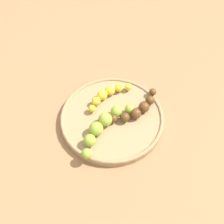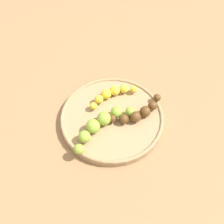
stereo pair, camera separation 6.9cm
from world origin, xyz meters
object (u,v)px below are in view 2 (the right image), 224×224
Objects in this scene: fruit_bowl at (112,118)px; banana_overripe at (139,113)px; banana_green at (101,124)px; banana_yellow at (112,94)px.

banana_overripe reaches higher than fruit_bowl.
fruit_bowl is at bearing -118.44° from banana_overripe.
banana_green reaches higher than fruit_bowl.
banana_yellow reaches higher than fruit_bowl.
banana_green reaches higher than banana_yellow.
fruit_bowl is at bearing 153.07° from banana_yellow.
banana_overripe reaches higher than banana_yellow.
banana_yellow is at bearing -55.99° from banana_green.
banana_green is at bearing 137.14° from banana_yellow.
banana_yellow is (-0.07, -0.07, -0.00)m from banana_overripe.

